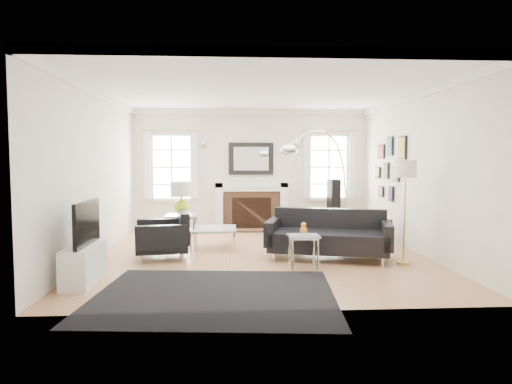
{
  "coord_description": "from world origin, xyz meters",
  "views": [
    {
      "loc": [
        -0.54,
        -7.77,
        1.63
      ],
      "look_at": [
        -0.05,
        0.3,
        1.05
      ],
      "focal_mm": 32.0,
      "sensor_mm": 36.0,
      "label": 1
    }
  ],
  "objects": [
    {
      "name": "window_left",
      "position": [
        -1.85,
        2.95,
        1.46
      ],
      "size": [
        1.24,
        0.15,
        1.62
      ],
      "color": "white",
      "rests_on": "back_wall"
    },
    {
      "name": "mantel_mirror",
      "position": [
        0.0,
        2.95,
        1.65
      ],
      "size": [
        1.05,
        0.07,
        0.75
      ],
      "color": "black",
      "rests_on": "back_wall"
    },
    {
      "name": "armchair_right",
      "position": [
        2.08,
        0.84,
        0.3
      ],
      "size": [
        0.81,
        0.88,
        0.53
      ],
      "color": "black",
      "rests_on": "floor"
    },
    {
      "name": "ceiling",
      "position": [
        0.0,
        0.0,
        2.8
      ],
      "size": [
        5.5,
        6.0,
        0.02
      ],
      "primitive_type": "cube",
      "color": "white",
      "rests_on": "back_wall"
    },
    {
      "name": "tv_unit",
      "position": [
        -2.44,
        -1.7,
        0.33
      ],
      "size": [
        0.35,
        1.0,
        1.09
      ],
      "color": "white",
      "rests_on": "floor"
    },
    {
      "name": "fireplace",
      "position": [
        0.0,
        2.79,
        0.54
      ],
      "size": [
        1.7,
        0.69,
        1.11
      ],
      "color": "white",
      "rests_on": "floor"
    },
    {
      "name": "front_wall",
      "position": [
        0.0,
        -3.0,
        1.4
      ],
      "size": [
        5.5,
        0.04,
        2.8
      ],
      "primitive_type": "cube",
      "color": "white",
      "rests_on": "floor"
    },
    {
      "name": "gourd_lamp",
      "position": [
        -1.39,
        0.55,
        0.97
      ],
      "size": [
        0.38,
        0.38,
        0.6
      ],
      "color": "#B0D61A",
      "rests_on": "side_table_left"
    },
    {
      "name": "gallery_wall",
      "position": [
        2.72,
        1.3,
        1.53
      ],
      "size": [
        0.04,
        1.73,
        1.29
      ],
      "color": "black",
      "rests_on": "right_wall"
    },
    {
      "name": "stick_floor_lamp",
      "position": [
        2.2,
        -0.89,
        1.41
      ],
      "size": [
        0.33,
        0.33,
        1.62
      ],
      "color": "gold",
      "rests_on": "floor"
    },
    {
      "name": "side_table_left",
      "position": [
        -1.39,
        0.55,
        0.51
      ],
      "size": [
        0.57,
        0.57,
        0.62
      ],
      "color": "silver",
      "rests_on": "floor"
    },
    {
      "name": "sofa",
      "position": [
        1.12,
        -0.38,
        0.36
      ],
      "size": [
        2.17,
        1.41,
        0.65
      ],
      "color": "black",
      "rests_on": "floor"
    },
    {
      "name": "floor",
      "position": [
        0.0,
        0.0,
        0.0
      ],
      "size": [
        6.0,
        6.0,
        0.0
      ],
      "primitive_type": "plane",
      "color": "#9A6540",
      "rests_on": "ground"
    },
    {
      "name": "nesting_table",
      "position": [
        0.58,
        -1.09,
        0.39
      ],
      "size": [
        0.46,
        0.38,
        0.5
      ],
      "color": "silver",
      "rests_on": "floor"
    },
    {
      "name": "speaker_tower",
      "position": [
        1.91,
        2.65,
        0.59
      ],
      "size": [
        0.3,
        0.3,
        1.17
      ],
      "primitive_type": "cube",
      "rotation": [
        0.0,
        0.0,
        0.32
      ],
      "color": "black",
      "rests_on": "floor"
    },
    {
      "name": "area_rug",
      "position": [
        -0.71,
        -2.4,
        0.01
      ],
      "size": [
        3.06,
        2.63,
        0.01
      ],
      "primitive_type": "cube",
      "rotation": [
        0.0,
        0.0,
        -0.09
      ],
      "color": "black",
      "rests_on": "floor"
    },
    {
      "name": "right_wall",
      "position": [
        2.75,
        0.0,
        1.4
      ],
      "size": [
        0.04,
        6.0,
        2.8
      ],
      "primitive_type": "cube",
      "color": "white",
      "rests_on": "floor"
    },
    {
      "name": "armchair_left",
      "position": [
        -1.58,
        -0.21,
        0.35
      ],
      "size": [
        0.97,
        1.05,
        0.63
      ],
      "color": "black",
      "rests_on": "floor"
    },
    {
      "name": "coffee_table",
      "position": [
        -0.82,
        0.58,
        0.34
      ],
      "size": [
        0.84,
        0.84,
        0.37
      ],
      "color": "silver",
      "rests_on": "floor"
    },
    {
      "name": "back_wall",
      "position": [
        0.0,
        3.0,
        1.4
      ],
      "size": [
        5.5,
        0.04,
        2.8
      ],
      "primitive_type": "cube",
      "color": "white",
      "rests_on": "floor"
    },
    {
      "name": "window_right",
      "position": [
        1.85,
        2.95,
        1.46
      ],
      "size": [
        1.24,
        0.15,
        1.62
      ],
      "color": "white",
      "rests_on": "back_wall"
    },
    {
      "name": "crown_molding",
      "position": [
        0.0,
        0.0,
        2.74
      ],
      "size": [
        5.5,
        6.0,
        0.12
      ],
      "primitive_type": "cube",
      "color": "white",
      "rests_on": "back_wall"
    },
    {
      "name": "left_wall",
      "position": [
        -2.75,
        0.0,
        1.4
      ],
      "size": [
        0.04,
        6.0,
        2.8
      ],
      "primitive_type": "cube",
      "color": "white",
      "rests_on": "floor"
    },
    {
      "name": "arc_floor_lamp",
      "position": [
        1.19,
        0.77,
        1.23
      ],
      "size": [
        1.61,
        1.49,
        2.28
      ],
      "color": "white",
      "rests_on": "floor"
    },
    {
      "name": "orange_vase",
      "position": [
        0.58,
        -1.09,
        0.6
      ],
      "size": [
        0.11,
        0.11,
        0.18
      ],
      "color": "orange",
      "rests_on": "nesting_table"
    }
  ]
}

